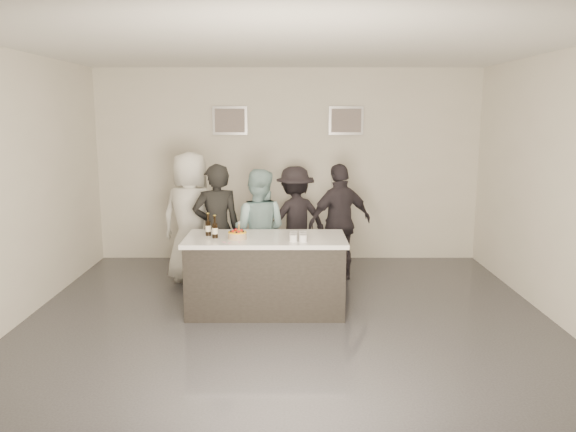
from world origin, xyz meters
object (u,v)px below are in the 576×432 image
object	(u,v)px
cake	(237,236)
beer_bottle_a	(208,225)
bar_counter	(266,274)
person_main_black	(217,229)
person_guest_left	(191,218)
person_guest_right	(340,222)
person_guest_back	(295,219)
beer_bottle_b	(215,227)
person_main_blue	(258,230)

from	to	relation	value
cake	beer_bottle_a	size ratio (longest dim) A/B	0.82
bar_counter	beer_bottle_a	bearing A→B (deg)	173.68
bar_counter	person_main_black	world-z (taller)	person_main_black
bar_counter	cake	xyz separation A→B (m)	(-0.32, -0.10, 0.49)
person_guest_left	person_main_black	bearing A→B (deg)	145.65
person_guest_left	person_guest_right	size ratio (longest dim) A/B	1.10
person_guest_right	person_guest_back	bearing A→B (deg)	-58.81
beer_bottle_b	person_guest_left	xyz separation A→B (m)	(-0.49, 1.26, -0.13)
person_guest_right	person_guest_back	size ratio (longest dim) A/B	1.05
beer_bottle_a	person_main_blue	distance (m)	0.97
person_main_blue	person_guest_left	size ratio (longest dim) A/B	0.89
person_main_blue	person_guest_back	distance (m)	1.02
bar_counter	person_main_black	size ratio (longest dim) A/B	1.10
person_guest_left	person_guest_back	xyz separation A→B (m)	(1.43, 0.54, -0.13)
cake	person_main_black	world-z (taller)	person_main_black
person_main_black	person_main_blue	bearing A→B (deg)	178.76
person_main_blue	person_guest_left	bearing A→B (deg)	-9.58
bar_counter	beer_bottle_b	xyz separation A→B (m)	(-0.58, -0.06, 0.58)
person_main_black	person_guest_left	world-z (taller)	person_guest_left
bar_counter	person_guest_left	size ratio (longest dim) A/B	1.03
cake	person_main_black	distance (m)	0.89
beer_bottle_b	person_main_blue	distance (m)	1.04
person_guest_left	person_guest_back	distance (m)	1.53
cake	bar_counter	bearing A→B (deg)	17.89
person_main_blue	person_guest_back	world-z (taller)	person_main_blue
beer_bottle_a	person_guest_back	world-z (taller)	person_guest_back
bar_counter	person_guest_right	size ratio (longest dim) A/B	1.14
beer_bottle_a	person_guest_right	world-z (taller)	person_guest_right
person_guest_left	bar_counter	bearing A→B (deg)	146.96
cake	person_guest_left	size ratio (longest dim) A/B	0.12
cake	person_guest_right	distance (m)	1.92
cake	person_guest_left	world-z (taller)	person_guest_left
person_guest_left	person_main_blue	bearing A→B (deg)	175.06
beer_bottle_a	person_main_blue	bearing A→B (deg)	55.18
cake	person_guest_left	xyz separation A→B (m)	(-0.75, 1.30, -0.03)
person_main_blue	beer_bottle_b	bearing A→B (deg)	74.59
cake	person_main_blue	world-z (taller)	person_main_blue
bar_counter	person_guest_left	xyz separation A→B (m)	(-1.06, 1.20, 0.45)
beer_bottle_b	person_guest_back	xyz separation A→B (m)	(0.94, 1.80, -0.25)
person_guest_left	person_guest_back	size ratio (longest dim) A/B	1.16
beer_bottle_b	cake	bearing A→B (deg)	-9.22
bar_counter	beer_bottle_a	size ratio (longest dim) A/B	7.15
person_main_black	beer_bottle_b	bearing A→B (deg)	79.91
cake	person_guest_back	xyz separation A→B (m)	(0.68, 1.84, -0.16)
person_guest_left	person_guest_back	bearing A→B (deg)	-143.92
cake	person_guest_back	size ratio (longest dim) A/B	0.14
person_guest_right	person_guest_back	distance (m)	0.76
beer_bottle_b	person_guest_left	distance (m)	1.35
beer_bottle_b	person_guest_right	world-z (taller)	person_guest_right
person_main_black	person_guest_left	distance (m)	0.63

